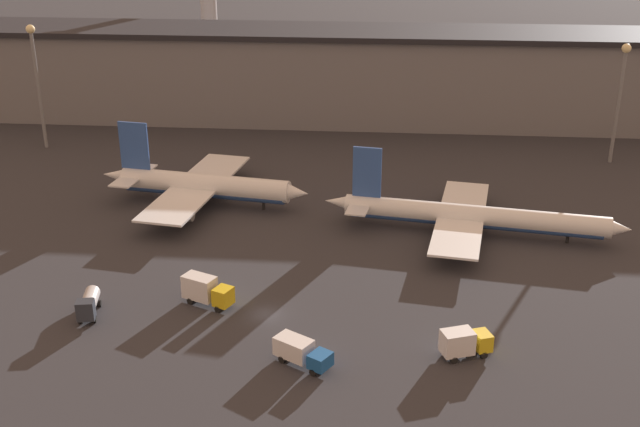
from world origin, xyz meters
TOP-DOWN VIEW (x-y plane):
  - ground at (0.00, 0.00)m, footprint 600.00×600.00m
  - terminal_building at (0.00, 91.62)m, footprint 200.79×21.06m
  - airplane_0 at (-16.55, 37.29)m, footprint 37.87×34.44m
  - airplane_1 at (28.74, 28.33)m, footprint 48.04×31.63m
  - service_vehicle_0 at (5.75, -11.02)m, footprint 7.41×5.91m
  - service_vehicle_1 at (-22.87, -2.06)m, footprint 3.19×6.54m
  - service_vehicle_2 at (-8.32, 2.14)m, footprint 7.43×5.10m
  - service_vehicle_3 at (24.86, -7.84)m, footprint 6.50×4.42m
  - lamp_post_0 at (-56.34, 65.79)m, footprint 1.80×1.80m
  - lamp_post_1 at (59.99, 65.79)m, footprint 1.80×1.80m

SIDE VIEW (x-z plane):
  - ground at x=0.00m, z-range 0.00..0.00m
  - service_vehicle_0 at x=5.75m, z-range 0.21..3.24m
  - service_vehicle_1 at x=-22.87m, z-range 0.10..3.37m
  - service_vehicle_3 at x=24.86m, z-range 0.18..3.74m
  - service_vehicle_2 at x=-8.32m, z-range 0.18..4.07m
  - airplane_1 at x=28.74m, z-range -3.58..9.57m
  - airplane_0 at x=-16.55m, z-range -3.53..10.37m
  - terminal_building at x=0.00m, z-range 0.06..21.11m
  - lamp_post_1 at x=59.99m, z-range 3.33..26.99m
  - lamp_post_0 at x=-56.34m, z-range 3.43..29.04m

